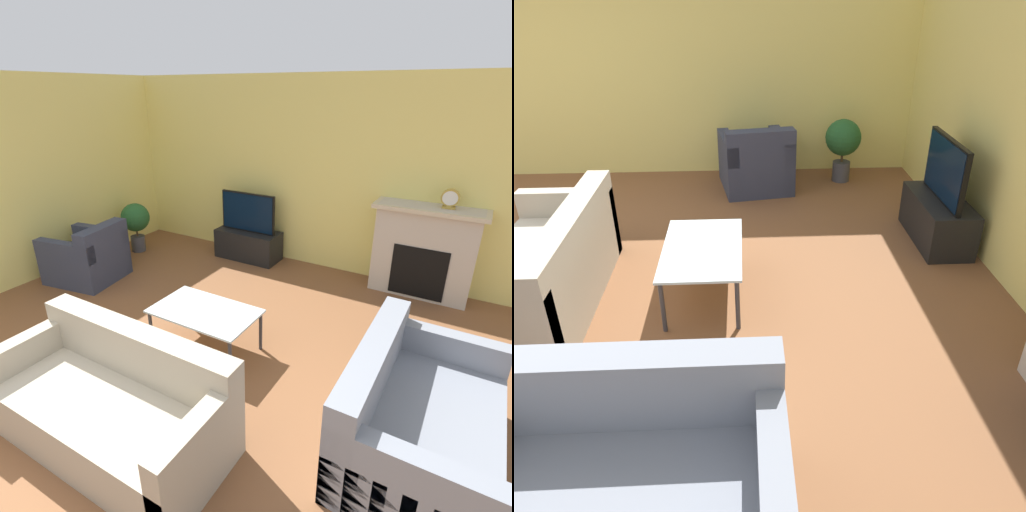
% 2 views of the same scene
% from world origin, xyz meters
% --- Properties ---
extents(ground_plane, '(20.00, 20.00, 0.00)m').
position_xyz_m(ground_plane, '(0.00, 0.00, 0.00)').
color(ground_plane, brown).
extents(wall_back, '(8.83, 0.06, 2.70)m').
position_xyz_m(wall_back, '(0.00, 4.61, 1.35)').
color(wall_back, '#EADB72').
rests_on(wall_back, ground_plane).
extents(wall_left, '(0.06, 7.58, 2.70)m').
position_xyz_m(wall_left, '(-2.94, 2.29, 1.35)').
color(wall_left, '#EADB72').
rests_on(wall_left, ground_plane).
extents(fireplace, '(1.31, 0.45, 1.18)m').
position_xyz_m(fireplace, '(1.83, 4.38, 0.62)').
color(fireplace, '#BCB2A3').
rests_on(fireplace, ground_plane).
extents(tv_stand, '(1.00, 0.45, 0.45)m').
position_xyz_m(tv_stand, '(-0.71, 4.28, 0.23)').
color(tv_stand, black).
rests_on(tv_stand, ground_plane).
extents(tv, '(0.90, 0.06, 0.60)m').
position_xyz_m(tv, '(-0.71, 4.27, 0.75)').
color(tv, black).
rests_on(tv, tv_stand).
extents(couch_sectional, '(1.88, 0.85, 0.82)m').
position_xyz_m(couch_sectional, '(0.26, 0.74, 0.29)').
color(couch_sectional, '#9E937F').
rests_on(couch_sectional, ground_plane).
extents(couch_loveseat, '(0.99, 1.51, 0.82)m').
position_xyz_m(couch_loveseat, '(2.25, 1.76, 0.29)').
color(couch_loveseat, gray).
rests_on(couch_loveseat, ground_plane).
extents(armchair_by_window, '(1.02, 0.95, 0.82)m').
position_xyz_m(armchair_by_window, '(-2.24, 2.49, 0.30)').
color(armchair_by_window, '#33384C').
rests_on(armchair_by_window, ground_plane).
extents(coffee_table, '(1.05, 0.64, 0.46)m').
position_xyz_m(coffee_table, '(0.18, 1.99, 0.41)').
color(coffee_table, '#333338').
rests_on(coffee_table, ground_plane).
extents(potted_plant, '(0.46, 0.46, 0.80)m').
position_xyz_m(potted_plant, '(-2.45, 3.62, 0.52)').
color(potted_plant, '#47474C').
rests_on(potted_plant, ground_plane).
extents(mantel_clock, '(0.21, 0.07, 0.24)m').
position_xyz_m(mantel_clock, '(2.02, 4.39, 1.30)').
color(mantel_clock, '#B79338').
rests_on(mantel_clock, fireplace).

